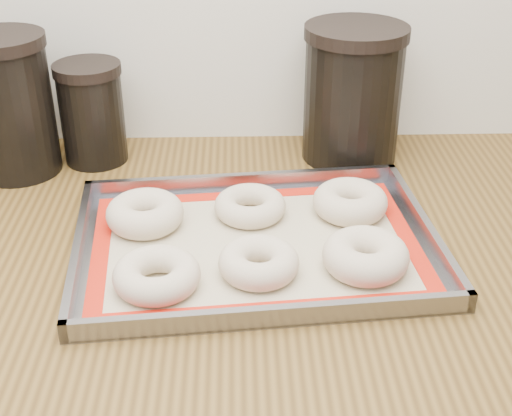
{
  "coord_description": "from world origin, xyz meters",
  "views": [
    {
      "loc": [
        0.11,
        0.87,
        1.4
      ],
      "look_at": [
        0.13,
        1.65,
        0.96
      ],
      "focal_mm": 50.0,
      "sensor_mm": 36.0,
      "label": 1
    }
  ],
  "objects_px": {
    "bagel_back_left": "(145,213)",
    "bagel_front_mid": "(259,262)",
    "bagel_front_right": "(366,256)",
    "canister_mid": "(92,113)",
    "canister_right": "(353,93)",
    "bagel_back_right": "(350,202)",
    "bagel_front_left": "(157,275)",
    "bagel_back_mid": "(250,206)",
    "canister_left": "(9,105)",
    "baking_tray": "(256,244)"
  },
  "relations": [
    {
      "from": "bagel_back_left",
      "to": "bagel_front_mid",
      "type": "bearing_deg",
      "value": -38.36
    },
    {
      "from": "bagel_front_right",
      "to": "bagel_back_left",
      "type": "bearing_deg",
      "value": 158.19
    },
    {
      "from": "bagel_back_left",
      "to": "canister_mid",
      "type": "bearing_deg",
      "value": 114.97
    },
    {
      "from": "bagel_back_left",
      "to": "canister_right",
      "type": "relative_size",
      "value": 0.49
    },
    {
      "from": "bagel_back_right",
      "to": "canister_mid",
      "type": "distance_m",
      "value": 0.43
    },
    {
      "from": "bagel_front_mid",
      "to": "bagel_back_left",
      "type": "bearing_deg",
      "value": 141.64
    },
    {
      "from": "bagel_front_left",
      "to": "bagel_back_mid",
      "type": "xyz_separation_m",
      "value": [
        0.11,
        0.16,
        -0.0
      ]
    },
    {
      "from": "bagel_front_right",
      "to": "canister_right",
      "type": "xyz_separation_m",
      "value": [
        0.03,
        0.33,
        0.08
      ]
    },
    {
      "from": "canister_left",
      "to": "bagel_back_mid",
      "type": "bearing_deg",
      "value": -24.22
    },
    {
      "from": "bagel_front_mid",
      "to": "bagel_back_mid",
      "type": "xyz_separation_m",
      "value": [
        -0.01,
        0.14,
        -0.0
      ]
    },
    {
      "from": "baking_tray",
      "to": "canister_right",
      "type": "bearing_deg",
      "value": 59.86
    },
    {
      "from": "bagel_back_mid",
      "to": "bagel_back_right",
      "type": "relative_size",
      "value": 0.95
    },
    {
      "from": "baking_tray",
      "to": "bagel_front_right",
      "type": "height_order",
      "value": "bagel_front_right"
    },
    {
      "from": "bagel_back_right",
      "to": "canister_mid",
      "type": "bearing_deg",
      "value": 153.06
    },
    {
      "from": "bagel_front_left",
      "to": "canister_right",
      "type": "height_order",
      "value": "canister_right"
    },
    {
      "from": "baking_tray",
      "to": "canister_mid",
      "type": "distance_m",
      "value": 0.38
    },
    {
      "from": "baking_tray",
      "to": "bagel_back_right",
      "type": "height_order",
      "value": "bagel_back_right"
    },
    {
      "from": "bagel_front_left",
      "to": "bagel_front_right",
      "type": "distance_m",
      "value": 0.25
    },
    {
      "from": "bagel_back_left",
      "to": "canister_mid",
      "type": "relative_size",
      "value": 0.65
    },
    {
      "from": "bagel_front_left",
      "to": "canister_left",
      "type": "bearing_deg",
      "value": 126.98
    },
    {
      "from": "canister_mid",
      "to": "canister_right",
      "type": "relative_size",
      "value": 0.75
    },
    {
      "from": "bagel_back_mid",
      "to": "canister_left",
      "type": "xyz_separation_m",
      "value": [
        -0.36,
        0.16,
        0.09
      ]
    },
    {
      "from": "bagel_back_mid",
      "to": "canister_mid",
      "type": "bearing_deg",
      "value": 141.22
    },
    {
      "from": "bagel_back_left",
      "to": "canister_mid",
      "type": "height_order",
      "value": "canister_mid"
    },
    {
      "from": "baking_tray",
      "to": "canister_mid",
      "type": "height_order",
      "value": "canister_mid"
    },
    {
      "from": "bagel_front_left",
      "to": "bagel_front_right",
      "type": "bearing_deg",
      "value": 6.66
    },
    {
      "from": "bagel_back_right",
      "to": "canister_right",
      "type": "height_order",
      "value": "canister_right"
    },
    {
      "from": "bagel_back_left",
      "to": "bagel_front_right",
      "type": "bearing_deg",
      "value": -21.81
    },
    {
      "from": "bagel_front_left",
      "to": "bagel_front_right",
      "type": "relative_size",
      "value": 0.98
    },
    {
      "from": "bagel_front_right",
      "to": "bagel_back_right",
      "type": "bearing_deg",
      "value": 89.69
    },
    {
      "from": "bagel_back_left",
      "to": "canister_right",
      "type": "height_order",
      "value": "canister_right"
    },
    {
      "from": "bagel_back_left",
      "to": "canister_mid",
      "type": "xyz_separation_m",
      "value": [
        -0.1,
        0.22,
        0.06
      ]
    },
    {
      "from": "bagel_back_left",
      "to": "bagel_back_mid",
      "type": "relative_size",
      "value": 1.06
    },
    {
      "from": "bagel_front_mid",
      "to": "bagel_back_right",
      "type": "height_order",
      "value": "bagel_back_right"
    },
    {
      "from": "bagel_front_right",
      "to": "baking_tray",
      "type": "bearing_deg",
      "value": 155.75
    },
    {
      "from": "baking_tray",
      "to": "canister_left",
      "type": "height_order",
      "value": "canister_left"
    },
    {
      "from": "canister_mid",
      "to": "bagel_back_left",
      "type": "bearing_deg",
      "value": -65.03
    },
    {
      "from": "bagel_back_left",
      "to": "canister_right",
      "type": "bearing_deg",
      "value": 35.76
    },
    {
      "from": "bagel_back_mid",
      "to": "bagel_back_right",
      "type": "xyz_separation_m",
      "value": [
        0.14,
        0.0,
        0.0
      ]
    },
    {
      "from": "bagel_back_left",
      "to": "bagel_back_right",
      "type": "bearing_deg",
      "value": 5.01
    },
    {
      "from": "bagel_front_right",
      "to": "bagel_back_left",
      "type": "distance_m",
      "value": 0.3
    },
    {
      "from": "bagel_front_left",
      "to": "bagel_front_mid",
      "type": "xyz_separation_m",
      "value": [
        0.12,
        0.02,
        0.0
      ]
    },
    {
      "from": "bagel_front_right",
      "to": "bagel_back_left",
      "type": "xyz_separation_m",
      "value": [
        -0.28,
        0.11,
        -0.0
      ]
    },
    {
      "from": "bagel_front_right",
      "to": "canister_mid",
      "type": "relative_size",
      "value": 0.66
    },
    {
      "from": "bagel_front_left",
      "to": "bagel_front_mid",
      "type": "distance_m",
      "value": 0.12
    },
    {
      "from": "bagel_back_right",
      "to": "canister_left",
      "type": "bearing_deg",
      "value": 162.2
    },
    {
      "from": "bagel_back_right",
      "to": "bagel_back_mid",
      "type": "bearing_deg",
      "value": -179.36
    },
    {
      "from": "bagel_back_mid",
      "to": "baking_tray",
      "type": "bearing_deg",
      "value": -85.4
    },
    {
      "from": "bagel_back_left",
      "to": "canister_left",
      "type": "relative_size",
      "value": 0.49
    },
    {
      "from": "bagel_front_left",
      "to": "bagel_back_left",
      "type": "height_order",
      "value": "bagel_back_left"
    }
  ]
}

